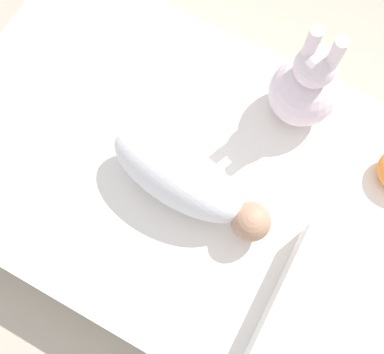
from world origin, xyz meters
TOP-DOWN VIEW (x-y plane):
  - ground_plane at (0.00, 0.00)m, footprint 12.00×12.00m
  - bed_mattress at (0.00, 0.00)m, footprint 1.54×0.91m
  - swaddled_baby at (-0.04, -0.05)m, footprint 0.46×0.19m
  - pillow at (0.44, -0.18)m, footprint 0.32×0.36m
  - bunny_plush at (0.12, 0.32)m, footprint 0.19×0.19m

SIDE VIEW (x-z plane):
  - ground_plane at x=0.00m, z-range 0.00..0.00m
  - bed_mattress at x=0.00m, z-range 0.00..0.20m
  - pillow at x=0.44m, z-range 0.20..0.31m
  - swaddled_baby at x=-0.04m, z-range 0.20..0.37m
  - bunny_plush at x=0.12m, z-range 0.15..0.49m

